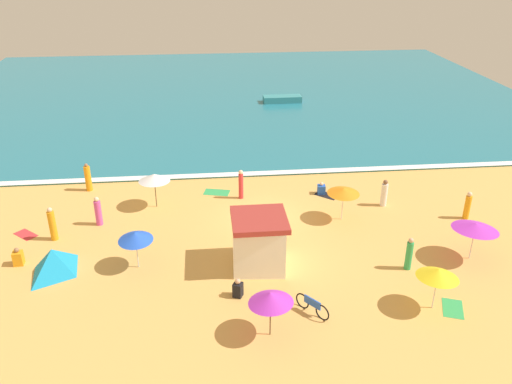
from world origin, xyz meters
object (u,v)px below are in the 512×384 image
at_px(beachgoer_0, 409,254).
at_px(beachgoer_8, 18,258).
at_px(beachgoer_4, 98,212).
at_px(beachgoer_9, 238,289).
at_px(beach_umbrella_3, 154,178).
at_px(beach_umbrella_4, 135,236).
at_px(beachgoer_6, 88,178).
at_px(small_boat_0, 282,99).
at_px(beachgoer_1, 468,206).
at_px(beach_umbrella_2, 271,298).
at_px(lifeguard_cabana, 259,241).
at_px(beach_tent, 53,261).
at_px(beachgoer_2, 384,194).
at_px(beachgoer_10, 52,225).
at_px(beach_umbrella_0, 344,191).
at_px(parked_bicycle, 312,306).
at_px(beachgoer_3, 321,189).
at_px(beach_umbrella_5, 438,273).
at_px(beachgoer_7, 241,184).
at_px(beach_umbrella_1, 476,227).

height_order(beachgoer_0, beachgoer_8, beachgoer_0).
xyz_separation_m(beachgoer_4, beachgoer_9, (7.24, -7.37, -0.40)).
xyz_separation_m(beach_umbrella_3, beachgoer_0, (12.52, -7.94, -1.08)).
height_order(beach_umbrella_4, beachgoer_9, beach_umbrella_4).
bearing_deg(beachgoer_6, beach_umbrella_4, -66.58).
relative_size(beachgoer_6, beachgoer_9, 2.01).
bearing_deg(beachgoer_9, beachgoer_0, 9.24).
bearing_deg(small_boat_0, beachgoer_1, -74.48).
height_order(beach_umbrella_2, beachgoer_4, beach_umbrella_2).
height_order(lifeguard_cabana, beach_umbrella_2, lifeguard_cabana).
xyz_separation_m(beach_tent, beachgoer_2, (17.86, 5.31, 0.14)).
distance_m(beachgoer_2, beachgoer_10, 18.76).
relative_size(beach_umbrella_0, beachgoer_1, 1.32).
bearing_deg(parked_bicycle, beachgoer_8, 159.24).
distance_m(beachgoer_2, beachgoer_3, 3.92).
distance_m(beach_umbrella_0, beach_tent, 15.47).
bearing_deg(beach_umbrella_5, beach_umbrella_2, -172.20).
bearing_deg(lifeguard_cabana, beachgoer_2, 34.86).
distance_m(beachgoer_4, small_boat_0, 27.26).
relative_size(beach_umbrella_5, beachgoer_1, 1.54).
relative_size(parked_bicycle, beachgoer_4, 0.86).
bearing_deg(beach_umbrella_3, beach_umbrella_5, -41.24).
relative_size(beach_umbrella_3, beach_tent, 0.90).
bearing_deg(beach_umbrella_2, beach_umbrella_0, 60.31).
xyz_separation_m(beach_umbrella_3, small_boat_0, (10.78, 21.60, -1.48)).
xyz_separation_m(beach_umbrella_2, beachgoer_7, (-0.21, 12.58, -0.87)).
relative_size(beach_tent, beachgoer_1, 1.74).
distance_m(beachgoer_3, small_boat_0, 20.84).
xyz_separation_m(beach_umbrella_5, beachgoer_3, (-2.32, 11.72, -1.46)).
relative_size(beachgoer_1, beachgoer_3, 2.11).
relative_size(beach_tent, beachgoer_8, 3.07).
bearing_deg(beachgoer_7, beachgoer_6, 167.54).
bearing_deg(beach_umbrella_2, beachgoer_2, 52.57).
height_order(beach_umbrella_1, beachgoer_2, beach_umbrella_1).
relative_size(beach_umbrella_3, beachgoer_2, 1.55).
xyz_separation_m(beachgoer_3, beachgoer_4, (-13.19, -2.68, 0.48)).
height_order(beach_umbrella_0, beachgoer_9, beach_umbrella_0).
relative_size(beach_umbrella_2, beachgoer_0, 1.50).
relative_size(beachgoer_4, beachgoer_6, 0.92).
bearing_deg(small_boat_0, beachgoer_8, -122.01).
height_order(beachgoer_4, beachgoer_10, beachgoer_10).
height_order(beach_umbrella_1, beach_umbrella_3, beach_umbrella_3).
bearing_deg(beachgoer_10, beach_umbrella_2, -39.45).
bearing_deg(beach_umbrella_5, beach_tent, 165.29).
height_order(beachgoer_2, beachgoer_8, beachgoer_2).
distance_m(beach_umbrella_0, beach_umbrella_2, 10.66).
xyz_separation_m(beachgoer_2, beachgoer_3, (-3.35, 2.00, -0.46)).
xyz_separation_m(beachgoer_4, beachgoer_6, (-1.40, 4.66, 0.06)).
bearing_deg(lifeguard_cabana, beachgoer_3, 58.12).
bearing_deg(beachgoer_7, beach_umbrella_1, -36.45).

